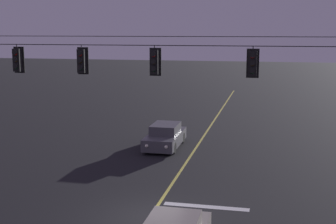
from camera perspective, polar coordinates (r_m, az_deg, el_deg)
The scene contains 9 objects.
ground_plane at distance 17.91m, azimuth -2.36°, elevation -12.80°, with size 180.00×180.00×0.00m, color black.
lane_centre_stripe at distance 25.60m, azimuth 2.44°, elevation -5.76°, with size 0.14×60.00×0.01m, color #D1C64C.
stop_bar_paint at distance 19.12m, azimuth 4.61°, elevation -11.30°, with size 3.40×0.36×0.01m, color silver.
signal_span_assembly at distance 18.99m, azimuth -0.65°, elevation 1.11°, with size 20.80×0.32×7.70m.
traffic_light_leftmost at distance 21.15m, azimuth -17.72°, elevation 6.00°, with size 0.48×0.41×1.22m.
traffic_light_left_inner at distance 19.85m, azimuth -10.38°, elevation 6.08°, with size 0.48×0.41×1.22m.
traffic_light_centre at distance 18.87m, azimuth -1.64°, elevation 6.05°, with size 0.48×0.41×1.22m.
traffic_light_right_inner at distance 18.31m, azimuth 10.16°, elevation 5.78°, with size 0.48×0.41×1.22m.
car_oncoming_lead at distance 28.14m, azimuth -0.35°, elevation -2.96°, with size 1.80×4.42×1.39m.
Camera 1 is at (4.28, -15.96, 6.90)m, focal length 50.55 mm.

